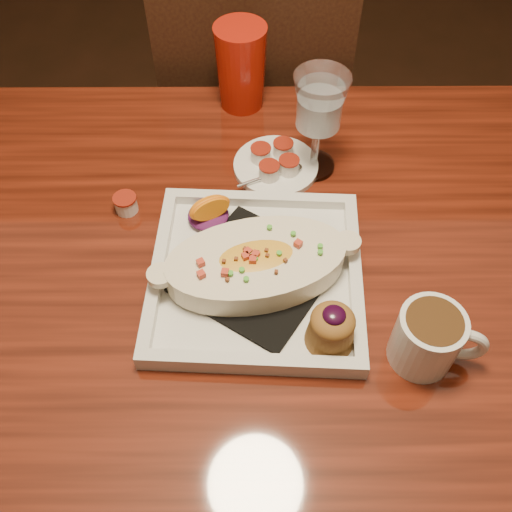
{
  "coord_description": "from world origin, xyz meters",
  "views": [
    {
      "loc": [
        -0.0,
        -0.5,
        1.45
      ],
      "look_at": [
        0.0,
        0.01,
        0.77
      ],
      "focal_mm": 40.0,
      "sensor_mm": 36.0,
      "label": 1
    }
  ],
  "objects_px": {
    "plate": "(260,271)",
    "coffee_mug": "(430,337)",
    "saucer": "(275,164)",
    "goblet": "(319,108)",
    "table": "(255,306)",
    "chair_far": "(254,123)",
    "red_tumbler": "(241,67)"
  },
  "relations": [
    {
      "from": "plate",
      "to": "coffee_mug",
      "type": "xyz_separation_m",
      "value": [
        0.22,
        -0.12,
        0.02
      ]
    },
    {
      "from": "plate",
      "to": "saucer",
      "type": "xyz_separation_m",
      "value": [
        0.03,
        0.24,
        -0.02
      ]
    },
    {
      "from": "plate",
      "to": "saucer",
      "type": "bearing_deg",
      "value": 86.29
    },
    {
      "from": "plate",
      "to": "goblet",
      "type": "distance_m",
      "value": 0.28
    },
    {
      "from": "table",
      "to": "coffee_mug",
      "type": "relative_size",
      "value": 12.28
    },
    {
      "from": "table",
      "to": "goblet",
      "type": "distance_m",
      "value": 0.33
    },
    {
      "from": "chair_far",
      "to": "red_tumbler",
      "type": "xyz_separation_m",
      "value": [
        -0.02,
        -0.23,
        0.32
      ]
    },
    {
      "from": "table",
      "to": "plate",
      "type": "xyz_separation_m",
      "value": [
        0.01,
        -0.02,
        0.13
      ]
    },
    {
      "from": "table",
      "to": "saucer",
      "type": "bearing_deg",
      "value": 80.62
    },
    {
      "from": "goblet",
      "to": "red_tumbler",
      "type": "distance_m",
      "value": 0.22
    },
    {
      "from": "coffee_mug",
      "to": "red_tumbler",
      "type": "xyz_separation_m",
      "value": [
        -0.25,
        0.54,
        0.03
      ]
    },
    {
      "from": "table",
      "to": "chair_far",
      "type": "relative_size",
      "value": 1.61
    },
    {
      "from": "coffee_mug",
      "to": "red_tumbler",
      "type": "bearing_deg",
      "value": 126.0
    },
    {
      "from": "coffee_mug",
      "to": "table",
      "type": "bearing_deg",
      "value": 159.34
    },
    {
      "from": "coffee_mug",
      "to": "red_tumbler",
      "type": "height_order",
      "value": "red_tumbler"
    },
    {
      "from": "chair_far",
      "to": "coffee_mug",
      "type": "height_order",
      "value": "chair_far"
    },
    {
      "from": "table",
      "to": "red_tumbler",
      "type": "bearing_deg",
      "value": 93.36
    },
    {
      "from": "plate",
      "to": "goblet",
      "type": "xyz_separation_m",
      "value": [
        0.09,
        0.25,
        0.1
      ]
    },
    {
      "from": "plate",
      "to": "goblet",
      "type": "bearing_deg",
      "value": 71.88
    },
    {
      "from": "table",
      "to": "goblet",
      "type": "xyz_separation_m",
      "value": [
        0.1,
        0.22,
        0.23
      ]
    },
    {
      "from": "coffee_mug",
      "to": "goblet",
      "type": "bearing_deg",
      "value": 119.95
    },
    {
      "from": "table",
      "to": "chair_far",
      "type": "xyz_separation_m",
      "value": [
        -0.0,
        0.63,
        -0.15
      ]
    },
    {
      "from": "saucer",
      "to": "chair_far",
      "type": "bearing_deg",
      "value": 94.99
    },
    {
      "from": "coffee_mug",
      "to": "saucer",
      "type": "height_order",
      "value": "coffee_mug"
    },
    {
      "from": "goblet",
      "to": "red_tumbler",
      "type": "relative_size",
      "value": 1.17
    },
    {
      "from": "plate",
      "to": "goblet",
      "type": "height_order",
      "value": "goblet"
    },
    {
      "from": "table",
      "to": "coffee_mug",
      "type": "bearing_deg",
      "value": -31.89
    },
    {
      "from": "coffee_mug",
      "to": "goblet",
      "type": "distance_m",
      "value": 0.39
    },
    {
      "from": "goblet",
      "to": "saucer",
      "type": "relative_size",
      "value": 1.26
    },
    {
      "from": "goblet",
      "to": "red_tumbler",
      "type": "bearing_deg",
      "value": 125.55
    },
    {
      "from": "table",
      "to": "goblet",
      "type": "height_order",
      "value": "goblet"
    },
    {
      "from": "chair_far",
      "to": "coffee_mug",
      "type": "relative_size",
      "value": 7.61
    }
  ]
}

